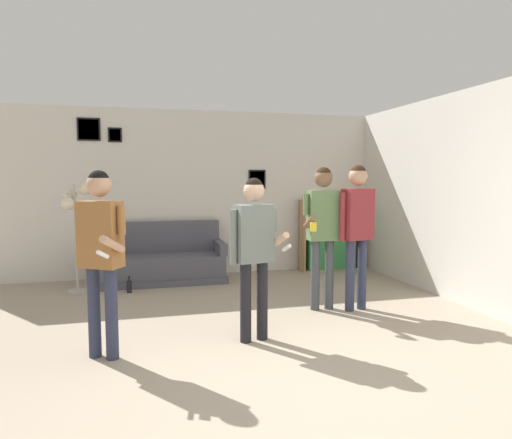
# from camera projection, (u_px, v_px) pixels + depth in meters

# --- Properties ---
(ground_plane) EXTENTS (20.00, 20.00, 0.00)m
(ground_plane) POSITION_uv_depth(u_px,v_px,m) (309.00, 396.00, 3.37)
(ground_plane) COLOR gray
(wall_back) EXTENTS (7.87, 0.08, 2.70)m
(wall_back) POSITION_uv_depth(u_px,v_px,m) (213.00, 193.00, 7.59)
(wall_back) COLOR beige
(wall_back) RESTS_ON ground_plane
(wall_right) EXTENTS (0.06, 6.87, 2.70)m
(wall_right) POSITION_uv_depth(u_px,v_px,m) (445.00, 197.00, 6.09)
(wall_right) COLOR beige
(wall_right) RESTS_ON ground_plane
(couch) EXTENTS (1.91, 0.80, 0.91)m
(couch) POSITION_uv_depth(u_px,v_px,m) (163.00, 262.00, 7.08)
(couch) COLOR #4C4C56
(couch) RESTS_ON ground_plane
(bookshelf) EXTENTS (1.05, 0.30, 1.23)m
(bookshelf) POSITION_uv_depth(u_px,v_px,m) (330.00, 235.00, 7.95)
(bookshelf) COLOR #A87F51
(bookshelf) RESTS_ON ground_plane
(floor_lamp) EXTENTS (0.39, 0.42, 1.55)m
(floor_lamp) POSITION_uv_depth(u_px,v_px,m) (75.00, 209.00, 6.31)
(floor_lamp) COLOR #ADA89E
(floor_lamp) RESTS_ON ground_plane
(person_player_foreground_left) EXTENTS (0.44, 0.59, 1.67)m
(person_player_foreground_left) POSITION_uv_depth(u_px,v_px,m) (100.00, 244.00, 3.99)
(person_player_foreground_left) COLOR #2D334C
(person_player_foreground_left) RESTS_ON ground_plane
(person_player_foreground_center) EXTENTS (0.54, 0.42, 1.61)m
(person_player_foreground_center) POSITION_uv_depth(u_px,v_px,m) (254.00, 243.00, 4.43)
(person_player_foreground_center) COLOR black
(person_player_foreground_center) RESTS_ON ground_plane
(person_watcher_holding_cup) EXTENTS (0.52, 0.42, 1.74)m
(person_watcher_holding_cup) POSITION_uv_depth(u_px,v_px,m) (323.00, 222.00, 5.49)
(person_watcher_holding_cup) COLOR #3D4247
(person_watcher_holding_cup) RESTS_ON ground_plane
(person_spectator_near_bookshelf) EXTENTS (0.49, 0.27, 1.76)m
(person_spectator_near_bookshelf) POSITION_uv_depth(u_px,v_px,m) (357.00, 221.00, 5.47)
(person_spectator_near_bookshelf) COLOR #2D334C
(person_spectator_near_bookshelf) RESTS_ON ground_plane
(bottle_on_floor) EXTENTS (0.07, 0.07, 0.24)m
(bottle_on_floor) POSITION_uv_depth(u_px,v_px,m) (129.00, 286.00, 6.38)
(bottle_on_floor) COLOR black
(bottle_on_floor) RESTS_ON ground_plane
(drinking_cup) EXTENTS (0.08, 0.08, 0.09)m
(drinking_cup) POSITION_uv_depth(u_px,v_px,m) (339.00, 197.00, 7.93)
(drinking_cup) COLOR yellow
(drinking_cup) RESTS_ON bookshelf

